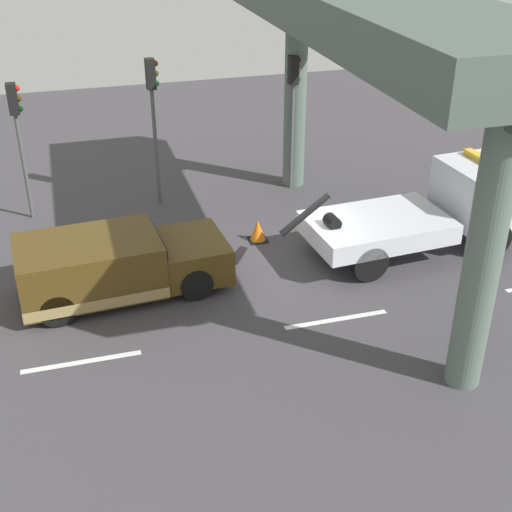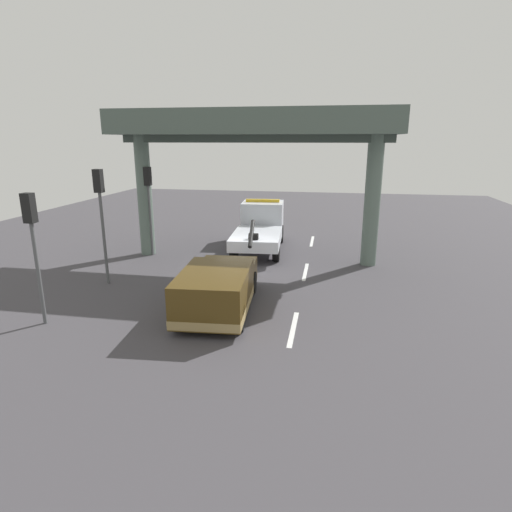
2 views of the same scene
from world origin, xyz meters
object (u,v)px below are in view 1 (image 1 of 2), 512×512
at_px(traffic_light_far, 153,101).
at_px(traffic_cone_orange, 258,231).
at_px(tow_truck_white, 439,208).
at_px(traffic_light_near, 17,122).
at_px(traffic_light_mid, 293,94).
at_px(towed_van_green, 114,266).

distance_m(traffic_light_far, traffic_cone_orange, 5.17).
relative_size(tow_truck_white, traffic_light_near, 1.74).
height_order(tow_truck_white, traffic_light_mid, traffic_light_mid).
relative_size(tow_truck_white, towed_van_green, 1.37).
xyz_separation_m(traffic_light_far, traffic_light_mid, (4.50, -0.00, -0.13)).
distance_m(towed_van_green, traffic_light_mid, 8.69).
relative_size(traffic_light_far, traffic_light_mid, 1.04).
xyz_separation_m(towed_van_green, traffic_light_mid, (6.48, 5.24, 2.46)).
xyz_separation_m(tow_truck_white, traffic_light_near, (-11.11, 5.18, 1.87)).
bearing_deg(traffic_light_far, towed_van_green, -110.66).
relative_size(towed_van_green, traffic_light_near, 1.27).
bearing_deg(traffic_light_near, towed_van_green, -68.92).
bearing_deg(tow_truck_white, traffic_light_near, 154.99).
bearing_deg(traffic_cone_orange, traffic_light_far, 123.91).
xyz_separation_m(traffic_light_far, traffic_cone_orange, (2.32, -3.45, -3.07)).
relative_size(traffic_light_near, traffic_light_far, 0.91).
distance_m(traffic_light_near, traffic_light_mid, 8.50).
distance_m(traffic_light_near, traffic_cone_orange, 7.72).
bearing_deg(towed_van_green, traffic_light_far, 69.34).
height_order(towed_van_green, traffic_light_mid, traffic_light_mid).
height_order(traffic_light_far, traffic_cone_orange, traffic_light_far).
bearing_deg(traffic_cone_orange, towed_van_green, -157.37).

